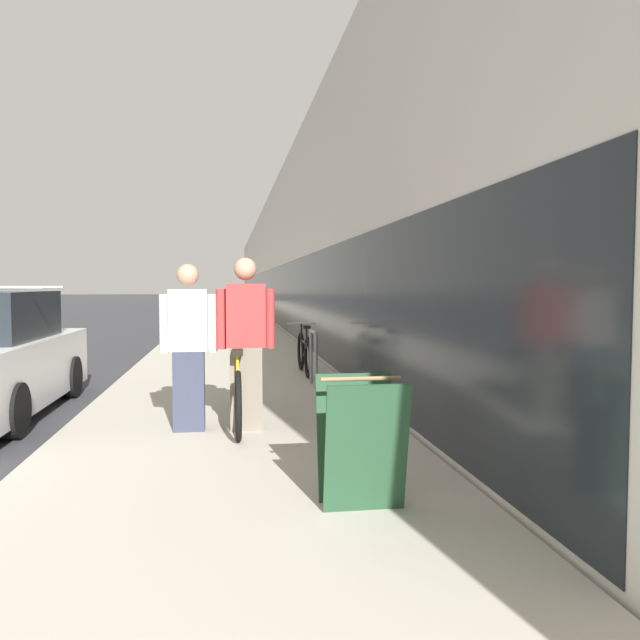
# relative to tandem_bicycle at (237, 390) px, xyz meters

# --- Properties ---
(sidewalk_slab) EXTENTS (3.60, 70.00, 0.11)m
(sidewalk_slab) POSITION_rel_tandem_bicycle_xyz_m (-0.06, 19.32, -0.43)
(sidewalk_slab) COLOR #BCB5A5
(sidewalk_slab) RESTS_ON ground
(storefront_facade) EXTENTS (10.01, 70.00, 5.69)m
(storefront_facade) POSITION_rel_tandem_bicycle_xyz_m (6.78, 27.32, 2.36)
(storefront_facade) COLOR silver
(storefront_facade) RESTS_ON ground
(tandem_bicycle) EXTENTS (0.52, 2.30, 0.88)m
(tandem_bicycle) POSITION_rel_tandem_bicycle_xyz_m (0.00, 0.00, 0.00)
(tandem_bicycle) COLOR black
(tandem_bicycle) RESTS_ON sidewalk_slab
(person_rider) EXTENTS (0.62, 0.24, 1.81)m
(person_rider) POSITION_rel_tandem_bicycle_xyz_m (0.09, -0.28, 0.54)
(person_rider) COLOR #756B5B
(person_rider) RESTS_ON sidewalk_slab
(person_bystander) EXTENTS (0.59, 0.23, 1.74)m
(person_bystander) POSITION_rel_tandem_bicycle_xyz_m (-0.50, -0.25, 0.50)
(person_bystander) COLOR #33384C
(person_bystander) RESTS_ON sidewalk_slab
(bike_rack_hoop) EXTENTS (0.05, 0.60, 0.84)m
(bike_rack_hoop) POSITION_rel_tandem_bicycle_xyz_m (1.18, 2.40, 0.14)
(bike_rack_hoop) COLOR gray
(bike_rack_hoop) RESTS_ON sidewalk_slab
(cruiser_bike_nearest) EXTENTS (0.52, 1.67, 0.86)m
(cruiser_bike_nearest) POSITION_rel_tandem_bicycle_xyz_m (1.20, 3.69, -0.01)
(cruiser_bike_nearest) COLOR black
(cruiser_bike_nearest) RESTS_ON sidewalk_slab
(sandwich_board_sign) EXTENTS (0.56, 0.56, 0.90)m
(sandwich_board_sign) POSITION_rel_tandem_bicycle_xyz_m (0.81, -2.72, 0.08)
(sandwich_board_sign) COLOR #23472D
(sandwich_board_sign) RESTS_ON sidewalk_slab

